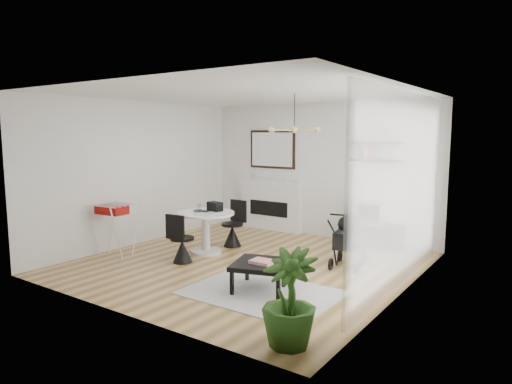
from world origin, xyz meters
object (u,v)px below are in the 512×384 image
Objects in this scene: coffee_table at (262,265)px; drying_rack at (115,228)px; tv_console at (371,234)px; potted_plant at (289,299)px; dining_table at (206,226)px; crt_tv at (372,212)px; stroller at (350,242)px; fireplace at (271,199)px.

drying_rack is at bearing 179.79° from coffee_table.
tv_console reaches higher than coffee_table.
potted_plant is at bearing -46.43° from coffee_table.
dining_table is 1.02× the size of potted_plant.
crt_tv is 4.64m from drying_rack.
potted_plant is (0.81, -4.38, 0.28)m from tv_console.
stroller is (2.39, 0.70, -0.09)m from dining_table.
fireplace reaches higher than stroller.
stroller is (2.53, -1.60, -0.29)m from fireplace.
fireplace is at bearing 93.57° from dining_table.
drying_rack is at bearing -136.69° from tv_console.
potted_plant reaches higher than stroller.
stroller reaches higher than dining_table.
potted_plant is at bearing -79.70° from crt_tv.
coffee_table is (1.87, -1.02, -0.14)m from dining_table.
stroller is at bearing 21.53° from drying_rack.
coffee_table is 0.93× the size of potted_plant.
fireplace is 2.20× the size of potted_plant.
fireplace reaches higher than potted_plant.
coffee_table is at bearing -95.98° from crt_tv.
fireplace is at bearing 138.90° from stroller.
tv_console is 1.25× the size of coffee_table.
stroller is 1.00× the size of coffee_table.
fireplace is 3.48m from drying_rack.
stroller is (0.20, -1.47, 0.18)m from tv_console.
fireplace is at bearing 176.67° from crt_tv.
crt_tv is at bearing 84.02° from coffee_table.
tv_console is 4.46m from potted_plant.
fireplace reaches higher than coffee_table.
tv_console is at bearing 100.46° from potted_plant.
dining_table is 1.09× the size of stroller.
fireplace is at bearing 176.73° from tv_console.
coffee_table is at bearing 133.57° from potted_plant.
fireplace is 5.50m from potted_plant.
drying_rack reaches higher than stroller.
tv_console is 4.64m from drying_rack.
crt_tv is at bearing -13.95° from tv_console.
drying_rack is (-1.18, -1.01, -0.01)m from dining_table.
fireplace is 4.44× the size of crt_tv.
tv_console is 3.21m from coffee_table.
crt_tv is 0.54× the size of drying_rack.
dining_table is at bearing -172.36° from stroller.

